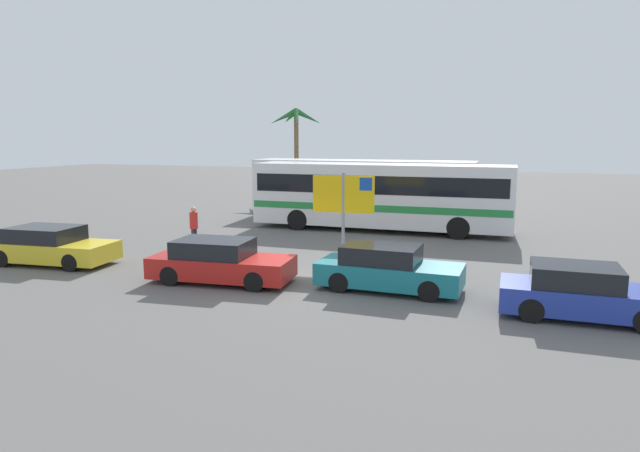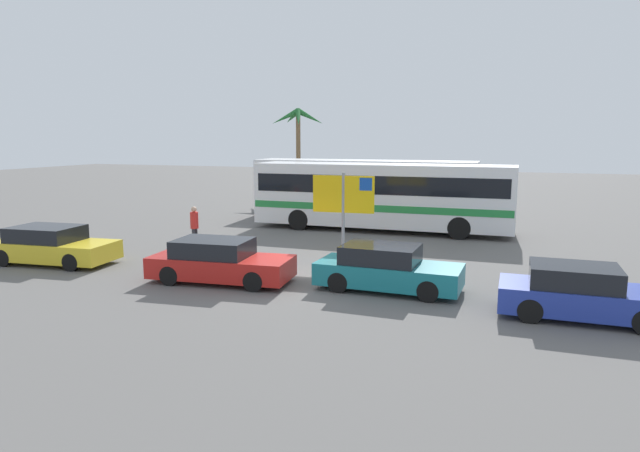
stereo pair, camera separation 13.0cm
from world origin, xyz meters
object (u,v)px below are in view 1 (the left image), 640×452
(ferry_sign, at_px, (345,198))
(car_red, at_px, (220,262))
(bus_rear_coach, at_px, (362,186))
(car_blue, at_px, (582,293))
(bus_front_coach, at_px, (380,193))
(car_yellow, at_px, (51,246))
(pedestrian_crossing_lot, at_px, (194,224))
(car_teal, at_px, (387,269))

(ferry_sign, relative_size, car_red, 0.72)
(bus_rear_coach, bearing_deg, car_blue, -57.52)
(car_red, bearing_deg, bus_rear_coach, 82.75)
(bus_front_coach, height_order, bus_rear_coach, same)
(bus_front_coach, height_order, car_blue, bus_front_coach)
(ferry_sign, relative_size, car_yellow, 0.71)
(pedestrian_crossing_lot, bearing_deg, car_teal, -22.63)
(ferry_sign, xyz_separation_m, car_red, (-2.86, -3.81, -1.69))
(ferry_sign, height_order, car_blue, ferry_sign)
(bus_rear_coach, distance_m, car_teal, 14.79)
(bus_rear_coach, distance_m, pedestrian_crossing_lot, 11.44)
(bus_rear_coach, height_order, ferry_sign, ferry_sign)
(ferry_sign, bearing_deg, car_blue, -31.83)
(car_teal, bearing_deg, car_yellow, -175.56)
(bus_front_coach, distance_m, car_yellow, 14.28)
(ferry_sign, height_order, car_red, ferry_sign)
(bus_rear_coach, bearing_deg, car_teal, -72.30)
(car_yellow, bearing_deg, ferry_sign, 15.00)
(ferry_sign, bearing_deg, bus_front_coach, 89.61)
(bus_rear_coach, height_order, car_blue, bus_rear_coach)
(bus_front_coach, xyz_separation_m, ferry_sign, (0.36, -7.18, 0.54))
(ferry_sign, xyz_separation_m, car_teal, (2.20, -3.00, -1.69))
(car_red, distance_m, pedestrian_crossing_lot, 5.48)
(bus_rear_coach, distance_m, ferry_sign, 11.29)
(car_blue, height_order, car_red, same)
(car_red, xyz_separation_m, pedestrian_crossing_lot, (-3.50, 4.19, 0.37))
(bus_front_coach, relative_size, ferry_sign, 3.80)
(bus_rear_coach, relative_size, car_blue, 3.07)
(bus_front_coach, bearing_deg, car_blue, -55.56)
(bus_front_coach, relative_size, car_yellow, 2.68)
(bus_rear_coach, bearing_deg, car_red, -92.23)
(ferry_sign, height_order, pedestrian_crossing_lot, ferry_sign)
(ferry_sign, distance_m, car_blue, 8.44)
(bus_front_coach, height_order, pedestrian_crossing_lot, bus_front_coach)
(car_teal, height_order, car_red, same)
(ferry_sign, distance_m, car_teal, 4.09)
(bus_rear_coach, bearing_deg, ferry_sign, -78.33)
(car_teal, distance_m, pedestrian_crossing_lot, 9.22)
(bus_front_coach, xyz_separation_m, car_yellow, (-9.36, -10.73, -1.15))
(bus_rear_coach, height_order, pedestrian_crossing_lot, bus_rear_coach)
(ferry_sign, height_order, car_teal, ferry_sign)
(bus_front_coach, height_order, car_teal, bus_front_coach)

